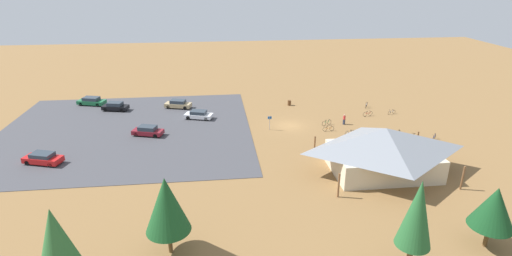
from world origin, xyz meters
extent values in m
plane|color=olive|center=(0.00, 0.00, 0.00)|extent=(160.00, 160.00, 0.00)
cube|color=#424247|center=(24.23, -0.75, 0.03)|extent=(36.30, 32.91, 0.05)
cube|color=beige|center=(-7.82, 15.79, 1.37)|extent=(11.49, 7.76, 2.73)
pyramid|color=gray|center=(-7.82, 15.79, 4.07)|extent=(13.86, 10.13, 2.67)
cylinder|color=brown|center=(-14.57, 10.91, 1.37)|extent=(0.20, 0.20, 2.73)
cylinder|color=brown|center=(-1.07, 10.91, 1.37)|extent=(0.20, 0.20, 2.73)
cylinder|color=brown|center=(-14.57, 20.68, 1.37)|extent=(0.20, 0.20, 2.73)
cylinder|color=brown|center=(-1.07, 20.68, 1.37)|extent=(0.20, 0.20, 2.73)
cylinder|color=brown|center=(-1.90, -9.64, 0.45)|extent=(0.60, 0.60, 0.90)
cylinder|color=#99999E|center=(3.21, 1.38, 1.10)|extent=(0.08, 0.08, 2.20)
cube|color=#1959B2|center=(3.21, 1.38, 1.90)|extent=(0.56, 0.04, 0.40)
cylinder|color=brown|center=(-3.35, 31.47, 1.11)|extent=(0.44, 0.44, 2.21)
cone|color=#235B2D|center=(-3.35, 31.47, 4.98)|extent=(2.68, 2.68, 5.54)
cylinder|color=brown|center=(-11.04, 29.71, 1.00)|extent=(0.34, 0.34, 2.01)
cone|color=#14421E|center=(-11.04, 29.71, 3.81)|extent=(3.55, 3.55, 3.62)
cylinder|color=brown|center=(15.32, 27.45, 1.09)|extent=(0.34, 0.34, 2.18)
cone|color=#194C23|center=(15.32, 27.45, 4.57)|extent=(3.64, 3.64, 4.77)
cone|color=#2D6633|center=(22.18, 31.61, 4.92)|extent=(3.00, 3.00, 4.95)
torus|color=black|center=(-18.14, -3.40, 0.32)|extent=(0.60, 0.30, 0.64)
torus|color=black|center=(-17.17, -2.96, 0.32)|extent=(0.60, 0.30, 0.64)
cylinder|color=#B7B7BC|center=(-17.66, -3.18, 0.43)|extent=(0.90, 0.43, 0.04)
cylinder|color=#B7B7BC|center=(-17.83, -3.26, 0.53)|extent=(0.04, 0.04, 0.42)
cube|color=black|center=(-17.83, -3.26, 0.74)|extent=(0.22, 0.15, 0.05)
cylinder|color=#B7B7BC|center=(-17.27, -3.01, 0.55)|extent=(0.04, 0.04, 0.47)
cylinder|color=black|center=(-17.27, -3.01, 0.79)|extent=(0.22, 0.45, 0.03)
torus|color=black|center=(-9.44, 4.48, 0.33)|extent=(0.62, 0.30, 0.66)
torus|color=black|center=(-10.34, 4.89, 0.33)|extent=(0.62, 0.30, 0.66)
cylinder|color=yellow|center=(-9.89, 4.69, 0.44)|extent=(0.85, 0.40, 0.04)
cylinder|color=yellow|center=(-9.73, 4.61, 0.51)|extent=(0.04, 0.04, 0.35)
cube|color=black|center=(-9.73, 4.61, 0.68)|extent=(0.22, 0.15, 0.05)
cylinder|color=yellow|center=(-10.25, 4.85, 0.55)|extent=(0.04, 0.04, 0.45)
cylinder|color=black|center=(-10.25, 4.85, 0.78)|extent=(0.22, 0.45, 0.03)
torus|color=black|center=(-15.02, 5.20, 0.33)|extent=(0.49, 0.51, 0.67)
torus|color=black|center=(-14.29, 5.96, 0.33)|extent=(0.49, 0.51, 0.67)
cylinder|color=#197A7F|center=(-14.66, 5.58, 0.44)|extent=(0.69, 0.72, 0.04)
cylinder|color=#197A7F|center=(-14.79, 5.44, 0.55)|extent=(0.04, 0.04, 0.43)
cube|color=black|center=(-14.79, 5.44, 0.76)|extent=(0.20, 0.20, 0.05)
cylinder|color=#197A7F|center=(-14.37, 5.88, 0.55)|extent=(0.04, 0.04, 0.42)
cylinder|color=black|center=(-14.37, 5.88, 0.76)|extent=(0.37, 0.35, 0.03)
torus|color=black|center=(-8.25, 4.66, 0.36)|extent=(0.68, 0.31, 0.72)
torus|color=black|center=(-7.29, 5.06, 0.36)|extent=(0.68, 0.31, 0.72)
cylinder|color=silver|center=(-7.77, 4.86, 0.48)|extent=(0.90, 0.40, 0.04)
cylinder|color=silver|center=(-7.95, 4.79, 0.58)|extent=(0.04, 0.04, 0.43)
cube|color=black|center=(-7.95, 4.79, 0.79)|extent=(0.22, 0.15, 0.05)
cylinder|color=silver|center=(-7.39, 5.02, 0.59)|extent=(0.04, 0.04, 0.45)
cylinder|color=black|center=(-7.39, 5.02, 0.81)|extent=(0.21, 0.46, 0.03)
torus|color=black|center=(-15.66, 7.63, 0.35)|extent=(0.48, 0.56, 0.70)
torus|color=black|center=(-16.35, 6.82, 0.35)|extent=(0.48, 0.56, 0.70)
cylinder|color=black|center=(-16.00, 7.23, 0.46)|extent=(0.66, 0.76, 0.04)
cylinder|color=black|center=(-15.88, 7.37, 0.54)|extent=(0.04, 0.04, 0.38)
cube|color=black|center=(-15.88, 7.37, 0.72)|extent=(0.19, 0.20, 0.05)
cylinder|color=black|center=(-16.28, 6.90, 0.57)|extent=(0.04, 0.04, 0.44)
cylinder|color=black|center=(-16.28, 6.90, 0.79)|extent=(0.39, 0.34, 0.03)
torus|color=black|center=(-14.24, 9.98, 0.37)|extent=(0.20, 0.72, 0.73)
torus|color=black|center=(-14.01, 8.98, 0.37)|extent=(0.20, 0.72, 0.73)
cylinder|color=#722D9E|center=(-14.12, 9.48, 0.49)|extent=(0.25, 0.93, 0.04)
cylinder|color=#722D9E|center=(-14.16, 9.66, 0.58)|extent=(0.04, 0.04, 0.44)
cube|color=black|center=(-14.16, 9.66, 0.80)|extent=(0.12, 0.21, 0.05)
cylinder|color=#722D9E|center=(-14.03, 9.08, 0.60)|extent=(0.04, 0.04, 0.47)
cylinder|color=black|center=(-14.03, 9.08, 0.84)|extent=(0.48, 0.14, 0.03)
torus|color=black|center=(-19.30, 7.21, 0.35)|extent=(0.49, 0.55, 0.70)
torus|color=black|center=(-18.58, 8.03, 0.35)|extent=(0.49, 0.55, 0.70)
cylinder|color=#2347B7|center=(-18.94, 7.62, 0.47)|extent=(0.69, 0.78, 0.04)
cylinder|color=#2347B7|center=(-19.07, 7.47, 0.57)|extent=(0.04, 0.04, 0.44)
cube|color=black|center=(-19.07, 7.47, 0.79)|extent=(0.19, 0.20, 0.05)
cylinder|color=#2347B7|center=(-18.65, 7.95, 0.57)|extent=(0.04, 0.04, 0.43)
cylinder|color=black|center=(-18.65, 7.95, 0.78)|extent=(0.38, 0.34, 0.03)
torus|color=black|center=(-12.90, -2.57, 0.37)|extent=(0.73, 0.24, 0.75)
torus|color=black|center=(-13.92, -2.86, 0.37)|extent=(0.73, 0.24, 0.75)
cylinder|color=red|center=(-13.41, -2.71, 0.50)|extent=(0.95, 0.30, 0.04)
cylinder|color=red|center=(-13.23, -2.66, 0.60)|extent=(0.04, 0.04, 0.46)
cube|color=black|center=(-13.23, -2.66, 0.83)|extent=(0.21, 0.13, 0.05)
cylinder|color=red|center=(-13.82, -2.83, 0.59)|extent=(0.04, 0.04, 0.44)
cylinder|color=black|center=(-13.82, -2.83, 0.81)|extent=(0.16, 0.47, 0.03)
torus|color=black|center=(-5.21, 0.70, 0.38)|extent=(0.72, 0.33, 0.76)
torus|color=black|center=(-6.13, 0.32, 0.38)|extent=(0.72, 0.33, 0.76)
cylinder|color=#1E7F38|center=(-5.67, 0.51, 0.51)|extent=(0.86, 0.39, 0.04)
cylinder|color=#1E7F38|center=(-5.51, 0.58, 0.61)|extent=(0.04, 0.04, 0.47)
cube|color=black|center=(-5.51, 0.58, 0.85)|extent=(0.22, 0.15, 0.05)
cylinder|color=#1E7F38|center=(-6.04, 0.36, 0.63)|extent=(0.04, 0.04, 0.50)
cylinder|color=black|center=(-6.04, 0.36, 0.88)|extent=(0.22, 0.46, 0.03)
torus|color=black|center=(-4.73, 2.90, 0.34)|extent=(0.69, 0.10, 0.69)
torus|color=black|center=(-5.80, 2.81, 0.34)|extent=(0.69, 0.10, 0.69)
cylinder|color=orange|center=(-5.26, 2.85, 0.46)|extent=(0.99, 0.12, 0.04)
cylinder|color=orange|center=(-5.07, 2.87, 0.56)|extent=(0.04, 0.04, 0.43)
cube|color=black|center=(-5.07, 2.87, 0.78)|extent=(0.21, 0.10, 0.05)
cylinder|color=orange|center=(-5.69, 2.82, 0.59)|extent=(0.04, 0.04, 0.49)
cylinder|color=black|center=(-5.69, 2.82, 0.83)|extent=(0.07, 0.48, 0.03)
torus|color=black|center=(-15.11, -7.42, 0.38)|extent=(0.43, 0.67, 0.76)
torus|color=black|center=(-14.57, -6.53, 0.38)|extent=(0.43, 0.67, 0.76)
cylinder|color=#B7B7BC|center=(-14.84, -6.97, 0.51)|extent=(0.53, 0.84, 0.04)
cylinder|color=#B7B7BC|center=(-14.94, -7.14, 0.62)|extent=(0.04, 0.04, 0.47)
cube|color=black|center=(-14.94, -7.14, 0.85)|extent=(0.17, 0.21, 0.05)
cylinder|color=#B7B7BC|center=(-14.62, -6.62, 0.65)|extent=(0.04, 0.04, 0.54)
cylinder|color=black|center=(-14.62, -6.62, 0.92)|extent=(0.43, 0.28, 0.03)
cube|color=#1E6B3D|center=(32.35, -13.65, 0.58)|extent=(5.02, 3.09, 0.63)
cube|color=#2D3842|center=(32.35, -13.65, 1.18)|extent=(2.98, 2.31, 0.57)
cylinder|color=black|center=(34.11, -13.29, 0.37)|extent=(0.68, 0.39, 0.64)
cylinder|color=black|center=(33.65, -14.89, 0.37)|extent=(0.68, 0.39, 0.64)
cylinder|color=black|center=(31.04, -12.42, 0.37)|extent=(0.68, 0.39, 0.64)
cylinder|color=black|center=(30.59, -14.01, 0.37)|extent=(0.68, 0.39, 0.64)
cube|color=red|center=(32.02, 9.24, 0.61)|extent=(4.89, 3.12, 0.67)
cube|color=#2D3842|center=(32.02, 9.24, 1.19)|extent=(2.91, 2.31, 0.50)
cylinder|color=black|center=(33.74, 9.55, 0.37)|extent=(0.68, 0.40, 0.64)
cylinder|color=black|center=(33.25, 8.00, 0.37)|extent=(0.68, 0.40, 0.64)
cylinder|color=black|center=(30.79, 10.47, 0.37)|extent=(0.68, 0.40, 0.64)
cylinder|color=black|center=(30.30, 8.92, 0.37)|extent=(0.68, 0.40, 0.64)
cube|color=maroon|center=(20.67, 1.62, 0.57)|extent=(4.61, 2.93, 0.60)
cube|color=#2D3842|center=(20.67, 1.62, 1.17)|extent=(2.75, 2.18, 0.59)
cylinder|color=black|center=(22.29, 1.92, 0.37)|extent=(0.68, 0.40, 0.64)
cylinder|color=black|center=(21.84, 0.46, 0.37)|extent=(0.68, 0.40, 0.64)
cylinder|color=black|center=(19.51, 2.78, 0.37)|extent=(0.68, 0.40, 0.64)
cylinder|color=black|center=(19.06, 1.32, 0.37)|extent=(0.68, 0.40, 0.64)
cube|color=white|center=(13.66, -4.50, 0.56)|extent=(4.64, 3.02, 0.57)
cube|color=#2D3842|center=(13.66, -4.50, 1.11)|extent=(2.77, 2.25, 0.53)
cylinder|color=black|center=(15.29, -4.17, 0.37)|extent=(0.68, 0.40, 0.64)
cylinder|color=black|center=(14.81, -5.71, 0.37)|extent=(0.68, 0.40, 0.64)
cylinder|color=black|center=(12.51, -3.30, 0.37)|extent=(0.68, 0.40, 0.64)
cylinder|color=black|center=(12.03, -4.84, 0.37)|extent=(0.68, 0.40, 0.64)
cube|color=black|center=(27.59, -10.13, 0.59)|extent=(4.50, 2.67, 0.65)
cube|color=#2D3842|center=(27.59, -10.13, 1.20)|extent=(2.65, 2.04, 0.57)
cylinder|color=black|center=(29.16, -9.70, 0.37)|extent=(0.67, 0.36, 0.64)
cylinder|color=black|center=(28.82, -11.21, 0.37)|extent=(0.67, 0.36, 0.64)
cylinder|color=black|center=(26.37, -9.06, 0.37)|extent=(0.67, 0.36, 0.64)
cylinder|color=black|center=(26.03, -10.56, 0.37)|extent=(0.67, 0.36, 0.64)
cube|color=tan|center=(17.24, -10.22, 0.59)|extent=(4.70, 2.89, 0.65)
cube|color=#2D3842|center=(17.24, -10.22, 1.20)|extent=(2.79, 2.15, 0.57)
cylinder|color=black|center=(18.89, -9.93, 0.37)|extent=(0.68, 0.39, 0.64)
cylinder|color=black|center=(18.46, -11.37, 0.37)|extent=(0.68, 0.39, 0.64)
cylinder|color=black|center=(16.02, -9.08, 0.37)|extent=(0.68, 0.39, 0.64)
cylinder|color=black|center=(15.60, -10.51, 0.37)|extent=(0.68, 0.39, 0.64)
cube|color=#2D3347|center=(-8.40, 0.44, 0.41)|extent=(0.40, 0.40, 0.81)
cylinder|color=red|center=(-8.40, 0.44, 1.09)|extent=(0.36, 0.36, 0.55)
sphere|color=tan|center=(-8.40, 0.44, 1.49)|extent=(0.24, 0.24, 0.24)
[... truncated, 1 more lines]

